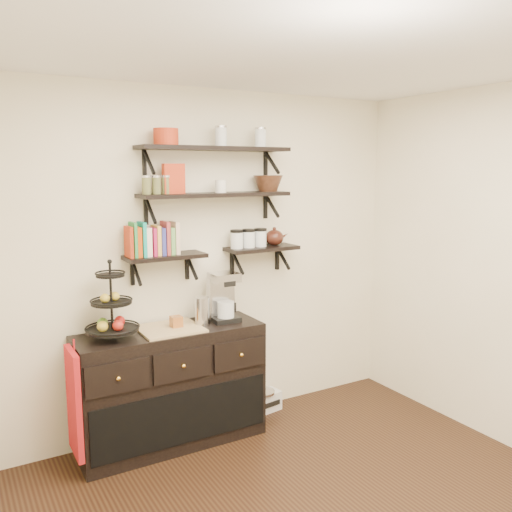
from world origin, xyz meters
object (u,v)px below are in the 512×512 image
object	(u,v)px
sideboard	(171,387)
coffee_maker	(223,298)
fruit_stand	(112,313)
radio	(263,401)

from	to	relation	value
sideboard	coffee_maker	size ratio (longest dim) A/B	3.62
fruit_stand	coffee_maker	distance (m)	0.88
sideboard	coffee_maker	world-z (taller)	coffee_maker
sideboard	fruit_stand	world-z (taller)	fruit_stand
coffee_maker	radio	distance (m)	1.08
sideboard	radio	xyz separation A→B (m)	(0.88, 0.12, -0.36)
sideboard	radio	bearing A→B (deg)	7.84
coffee_maker	radio	xyz separation A→B (m)	(0.42, 0.09, -0.99)
coffee_maker	fruit_stand	bearing A→B (deg)	-177.24
fruit_stand	radio	world-z (taller)	fruit_stand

